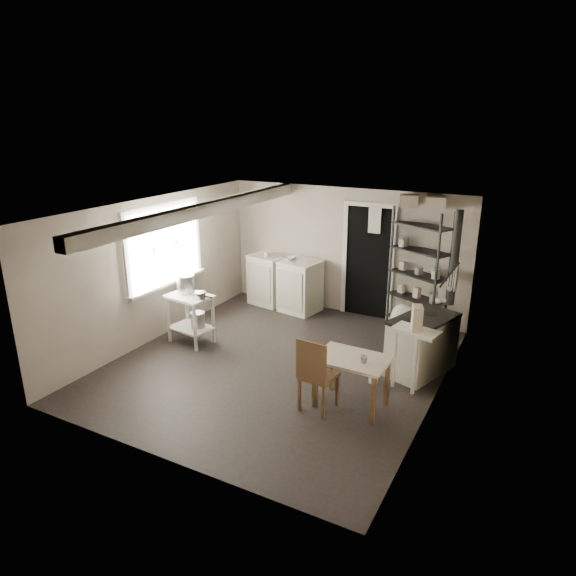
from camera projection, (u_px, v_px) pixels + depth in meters
The scene contains 31 objects.
floor at pixel (278, 364), 7.57m from camera, with size 5.00×5.00×0.00m, color black.
ceiling at pixel (277, 209), 6.84m from camera, with size 5.00×5.00×0.00m, color silver.
wall_back at pixel (345, 251), 9.30m from camera, with size 4.50×0.02×2.30m, color #BDB0A1.
wall_front at pixel (156, 362), 5.11m from camera, with size 4.50×0.02×2.30m, color #BDB0A1.
wall_left at pixel (155, 269), 8.21m from camera, with size 0.02×5.00×2.30m, color #BDB0A1.
wall_right at pixel (440, 319), 6.21m from camera, with size 0.02×5.00×2.30m, color #BDB0A1.
window at pixel (163, 246), 8.25m from camera, with size 0.12×1.76×1.28m, color white, non-canonical shape.
doorway at pixel (367, 263), 9.12m from camera, with size 0.96×0.10×2.08m, color white, non-canonical shape.
ceiling_beam at pixel (205, 209), 7.41m from camera, with size 0.18×5.00×0.18m, color white, non-canonical shape.
wallpaper_panel at pixel (439, 319), 6.21m from camera, with size 0.01×5.00×2.30m, color beige, non-canonical shape.
utensil_rail at pixel (449, 274), 6.61m from camera, with size 0.06×1.20×0.44m, color #A9A9AB, non-canonical shape.
prep_table at pixel (191, 319), 8.20m from camera, with size 0.70×0.50×0.80m, color white, non-canonical shape.
stockpot at pixel (186, 284), 8.15m from camera, with size 0.28×0.28×0.30m, color #A9A9AB.
saucepan at pixel (200, 295), 7.93m from camera, with size 0.19×0.19×0.10m, color #A9A9AB.
bucket at pixel (198, 320), 8.21m from camera, with size 0.23×0.23×0.25m, color #A9A9AB.
base_cabinets at pixel (285, 284), 9.73m from camera, with size 1.47×0.63×0.97m, color beige, non-canonical shape.
mixing_bowl at pixel (289, 260), 9.47m from camera, with size 0.30×0.30×0.07m, color silver.
counter_cup at pixel (267, 257), 9.63m from camera, with size 0.12×0.12×0.10m, color silver.
shelf_rack at pixel (419, 275), 8.57m from camera, with size 0.98×0.38×2.08m, color black, non-canonical shape.
shelf_jar at pixel (401, 248), 8.63m from camera, with size 0.09×0.09×0.20m, color silver.
storage_box_a at pixel (408, 211), 8.35m from camera, with size 0.29×0.25×0.20m, color beige.
storage_box_b at pixel (435, 214), 8.18m from camera, with size 0.30×0.28×0.19m, color beige.
stove at pixel (422, 343), 7.23m from camera, with size 0.58×1.05×0.83m, color beige, non-canonical shape.
stovepipe at pixel (455, 258), 7.18m from camera, with size 0.12×0.12×1.56m, color black, non-canonical shape.
side_ledge at pixel (413, 364), 6.65m from camera, with size 0.59×0.32×0.91m, color white, non-canonical shape.
oats_box at pixel (417, 322), 6.49m from camera, with size 0.12×0.20×0.31m, color beige.
work_table at pixel (352, 379), 6.37m from camera, with size 0.88×0.62×0.67m, color beige, non-canonical shape.
table_cup at pixel (364, 352), 6.12m from camera, with size 0.09×0.09×0.09m, color silver.
chair at pixel (319, 373), 6.29m from camera, with size 0.40×0.42×0.97m, color brown, non-canonical shape.
flour_sack at pixel (403, 319), 8.63m from camera, with size 0.41×0.35×0.50m, color white.
floor_crock at pixel (373, 377), 7.04m from camera, with size 0.13×0.13×0.16m, color silver.
Camera 1 is at (3.33, -5.96, 3.48)m, focal length 32.00 mm.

